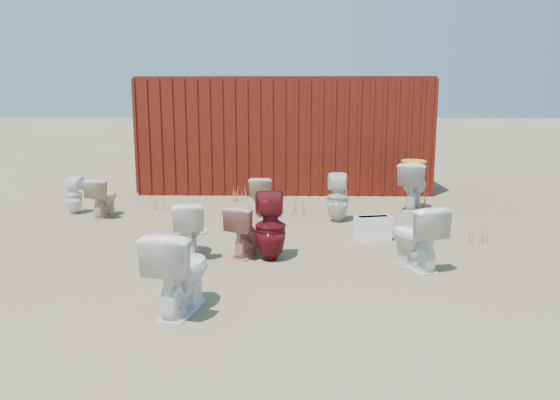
{
  "coord_description": "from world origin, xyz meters",
  "views": [
    {
      "loc": [
        0.18,
        -6.98,
        1.96
      ],
      "look_at": [
        0.0,
        0.6,
        0.55
      ],
      "focal_mm": 35.0,
      "sensor_mm": 36.0,
      "label": 1
    }
  ],
  "objects_px": {
    "shipping_container": "(285,133)",
    "toilet_back_a": "(74,195)",
    "toilet_back_beige_right": "(261,196)",
    "toilet_back_yellowlid": "(413,185)",
    "toilet_front_a": "(189,228)",
    "toilet_front_c": "(180,270)",
    "toilet_back_e": "(338,198)",
    "toilet_front_maroon": "(271,227)",
    "toilet_back_beige_left": "(103,197)",
    "loose_tank": "(373,228)",
    "toilet_front_e": "(416,236)",
    "toilet_front_pink": "(249,230)"
  },
  "relations": [
    {
      "from": "toilet_front_pink",
      "to": "toilet_front_c",
      "type": "distance_m",
      "value": 1.92
    },
    {
      "from": "toilet_front_a",
      "to": "toilet_front_c",
      "type": "bearing_deg",
      "value": 87.75
    },
    {
      "from": "toilet_front_a",
      "to": "toilet_front_c",
      "type": "xyz_separation_m",
      "value": [
        0.27,
        -1.83,
        0.04
      ]
    },
    {
      "from": "shipping_container",
      "to": "toilet_front_e",
      "type": "xyz_separation_m",
      "value": [
        1.62,
        -5.96,
        -0.82
      ]
    },
    {
      "from": "toilet_front_maroon",
      "to": "toilet_front_e",
      "type": "bearing_deg",
      "value": 164.11
    },
    {
      "from": "toilet_front_pink",
      "to": "toilet_front_e",
      "type": "xyz_separation_m",
      "value": [
        1.99,
        -0.45,
        0.05
      ]
    },
    {
      "from": "loose_tank",
      "to": "toilet_back_beige_left",
      "type": "bearing_deg",
      "value": 148.11
    },
    {
      "from": "toilet_front_e",
      "to": "toilet_back_a",
      "type": "xyz_separation_m",
      "value": [
        -5.22,
        2.94,
        -0.06
      ]
    },
    {
      "from": "shipping_container",
      "to": "toilet_back_a",
      "type": "xyz_separation_m",
      "value": [
        -3.6,
        -3.02,
        -0.88
      ]
    },
    {
      "from": "shipping_container",
      "to": "toilet_back_yellowlid",
      "type": "bearing_deg",
      "value": -46.42
    },
    {
      "from": "toilet_back_beige_right",
      "to": "toilet_back_yellowlid",
      "type": "bearing_deg",
      "value": -167.53
    },
    {
      "from": "toilet_back_beige_right",
      "to": "toilet_back_yellowlid",
      "type": "distance_m",
      "value": 2.78
    },
    {
      "from": "toilet_back_e",
      "to": "toilet_back_a",
      "type": "bearing_deg",
      "value": -3.98
    },
    {
      "from": "shipping_container",
      "to": "toilet_back_a",
      "type": "distance_m",
      "value": 4.78
    },
    {
      "from": "shipping_container",
      "to": "toilet_front_e",
      "type": "bearing_deg",
      "value": -74.82
    },
    {
      "from": "toilet_back_yellowlid",
      "to": "toilet_back_e",
      "type": "xyz_separation_m",
      "value": [
        -1.43,
        -1.07,
        -0.04
      ]
    },
    {
      "from": "shipping_container",
      "to": "toilet_back_e",
      "type": "relative_size",
      "value": 7.68
    },
    {
      "from": "toilet_front_a",
      "to": "toilet_back_a",
      "type": "bearing_deg",
      "value": -55.97
    },
    {
      "from": "toilet_back_yellowlid",
      "to": "shipping_container",
      "type": "bearing_deg",
      "value": -27.08
    },
    {
      "from": "toilet_back_beige_right",
      "to": "toilet_back_yellowlid",
      "type": "xyz_separation_m",
      "value": [
        2.7,
        0.67,
        0.09
      ]
    },
    {
      "from": "shipping_container",
      "to": "toilet_back_yellowlid",
      "type": "relative_size",
      "value": 7.02
    },
    {
      "from": "shipping_container",
      "to": "toilet_back_e",
      "type": "xyz_separation_m",
      "value": [
        0.91,
        -3.52,
        -0.81
      ]
    },
    {
      "from": "toilet_front_a",
      "to": "toilet_back_beige_left",
      "type": "relative_size",
      "value": 1.07
    },
    {
      "from": "toilet_front_e",
      "to": "toilet_back_yellowlid",
      "type": "height_order",
      "value": "toilet_back_yellowlid"
    },
    {
      "from": "toilet_back_e",
      "to": "toilet_back_beige_right",
      "type": "bearing_deg",
      "value": -14.99
    },
    {
      "from": "toilet_front_e",
      "to": "toilet_back_beige_right",
      "type": "distance_m",
      "value": 3.46
    },
    {
      "from": "toilet_back_yellowlid",
      "to": "toilet_front_maroon",
      "type": "bearing_deg",
      "value": 72.49
    },
    {
      "from": "toilet_back_a",
      "to": "loose_tank",
      "type": "distance_m",
      "value": 5.19
    },
    {
      "from": "toilet_front_maroon",
      "to": "toilet_front_e",
      "type": "relative_size",
      "value": 1.1
    },
    {
      "from": "loose_tank",
      "to": "toilet_back_yellowlid",
      "type": "bearing_deg",
      "value": 52.54
    },
    {
      "from": "toilet_front_a",
      "to": "toilet_front_pink",
      "type": "bearing_deg",
      "value": 171.45
    },
    {
      "from": "toilet_front_maroon",
      "to": "toilet_back_beige_left",
      "type": "bearing_deg",
      "value": -47.04
    },
    {
      "from": "toilet_front_a",
      "to": "shipping_container",
      "type": "bearing_deg",
      "value": -112.03
    },
    {
      "from": "toilet_back_yellowlid",
      "to": "loose_tank",
      "type": "xyz_separation_m",
      "value": [
        -1.04,
        -2.27,
        -0.25
      ]
    },
    {
      "from": "toilet_back_beige_left",
      "to": "shipping_container",
      "type": "bearing_deg",
      "value": -126.38
    },
    {
      "from": "toilet_front_pink",
      "to": "toilet_front_maroon",
      "type": "distance_m",
      "value": 0.35
    },
    {
      "from": "shipping_container",
      "to": "toilet_back_beige_right",
      "type": "distance_m",
      "value": 3.26
    },
    {
      "from": "toilet_front_maroon",
      "to": "toilet_back_beige_left",
      "type": "relative_size",
      "value": 1.26
    },
    {
      "from": "toilet_back_a",
      "to": "toilet_back_e",
      "type": "distance_m",
      "value": 4.53
    },
    {
      "from": "toilet_back_a",
      "to": "toilet_back_yellowlid",
      "type": "bearing_deg",
      "value": -171.6
    },
    {
      "from": "toilet_back_beige_left",
      "to": "toilet_back_beige_right",
      "type": "xyz_separation_m",
      "value": [
        2.65,
        0.13,
        0.01
      ]
    },
    {
      "from": "toilet_front_maroon",
      "to": "toilet_back_beige_right",
      "type": "relative_size",
      "value": 1.23
    },
    {
      "from": "toilet_front_e",
      "to": "toilet_back_beige_right",
      "type": "xyz_separation_m",
      "value": [
        -1.98,
        2.84,
        -0.04
      ]
    },
    {
      "from": "toilet_back_e",
      "to": "toilet_front_c",
      "type": "bearing_deg",
      "value": 67.66
    },
    {
      "from": "toilet_back_e",
      "to": "toilet_back_yellowlid",
      "type": "bearing_deg",
      "value": -141.01
    },
    {
      "from": "toilet_back_yellowlid",
      "to": "toilet_front_a",
      "type": "bearing_deg",
      "value": 60.93
    },
    {
      "from": "toilet_front_a",
      "to": "toilet_front_maroon",
      "type": "distance_m",
      "value": 1.05
    },
    {
      "from": "toilet_front_pink",
      "to": "loose_tank",
      "type": "xyz_separation_m",
      "value": [
        1.67,
        0.78,
        -0.16
      ]
    },
    {
      "from": "toilet_front_a",
      "to": "toilet_back_yellowlid",
      "type": "distance_m",
      "value": 4.64
    },
    {
      "from": "toilet_front_c",
      "to": "toilet_front_e",
      "type": "distance_m",
      "value": 2.85
    }
  ]
}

